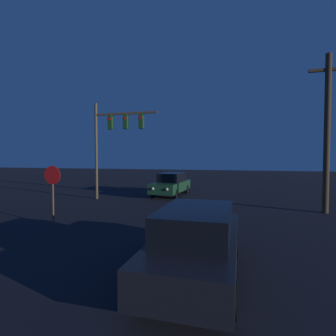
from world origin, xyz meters
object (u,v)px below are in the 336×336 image
(car_far, at_px, (171,184))
(stop_sign, at_px, (53,184))
(traffic_signal_mast, at_px, (113,133))
(utility_pole, at_px, (327,131))
(car_near, at_px, (197,241))

(car_far, xyz_separation_m, stop_sign, (-2.42, -9.29, 0.84))
(car_far, distance_m, traffic_signal_mast, 5.41)
(stop_sign, distance_m, utility_pole, 12.60)
(stop_sign, height_order, utility_pole, utility_pole)
(car_near, bearing_deg, car_far, 107.22)
(car_far, bearing_deg, utility_pole, 159.11)
(traffic_signal_mast, relative_size, utility_pole, 0.81)
(car_far, xyz_separation_m, traffic_signal_mast, (-3.06, -2.88, 3.40))
(car_far, relative_size, stop_sign, 2.01)
(traffic_signal_mast, xyz_separation_m, stop_sign, (0.65, -6.41, -2.56))
(traffic_signal_mast, bearing_deg, stop_sign, -84.23)
(car_near, distance_m, stop_sign, 6.94)
(car_near, xyz_separation_m, traffic_signal_mast, (-6.87, 9.37, 3.40))
(car_near, bearing_deg, stop_sign, 154.53)
(utility_pole, bearing_deg, car_far, 156.03)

